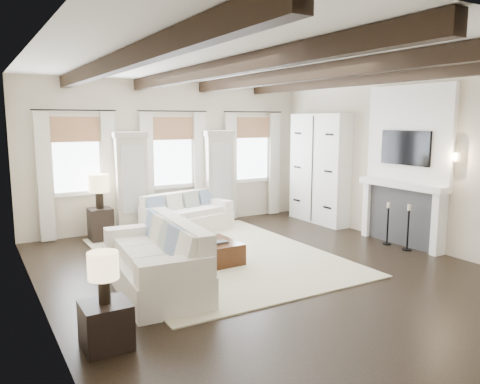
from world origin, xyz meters
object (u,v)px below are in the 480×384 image
side_table_back (101,224)px  sofa_back (186,216)px  sofa_left (159,262)px  ottoman (196,255)px  side_table_front (106,325)px

side_table_back → sofa_back: bearing=-4.2°
sofa_left → side_table_back: bearing=90.8°
ottoman → side_table_front: 2.82m
sofa_left → side_table_front: (-1.10, -1.37, -0.15)m
ottoman → side_table_front: bearing=-136.6°
sofa_back → sofa_left: (-1.73, -2.95, 0.06)m
sofa_back → ottoman: (-0.86, -2.32, -0.15)m
sofa_back → side_table_front: (-2.83, -4.33, -0.09)m
sofa_back → ottoman: size_ratio=1.49×
sofa_left → ottoman: bearing=36.3°
sofa_left → side_table_front: bearing=-128.8°
sofa_left → ottoman: 1.10m
ottoman → side_table_back: size_ratio=2.15×
sofa_left → side_table_back: size_ratio=3.57×
sofa_left → ottoman: sofa_left is taller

